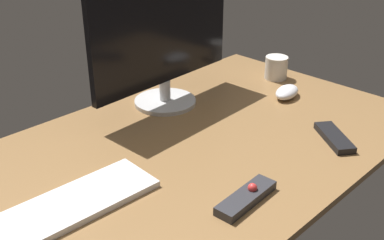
{
  "coord_description": "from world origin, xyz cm",
  "views": [
    {
      "loc": [
        -82.43,
        -81.56,
        68.01
      ],
      "look_at": [
        2.76,
        2.5,
        8.0
      ],
      "focal_mm": 44.24,
      "sensor_mm": 36.0,
      "label": 1
    }
  ],
  "objects_px": {
    "keyboard": "(65,208)",
    "computer_mouse": "(288,92)",
    "media_remote": "(246,197)",
    "coffee_mug": "(276,68)",
    "monitor": "(164,44)",
    "tv_remote": "(334,137)"
  },
  "relations": [
    {
      "from": "keyboard",
      "to": "computer_mouse",
      "type": "xyz_separation_m",
      "value": [
        0.88,
        0.0,
        0.01
      ]
    },
    {
      "from": "keyboard",
      "to": "media_remote",
      "type": "xyz_separation_m",
      "value": [
        0.31,
        -0.27,
        0.0
      ]
    },
    {
      "from": "computer_mouse",
      "to": "coffee_mug",
      "type": "xyz_separation_m",
      "value": [
        0.12,
        0.14,
        0.02
      ]
    },
    {
      "from": "monitor",
      "to": "media_remote",
      "type": "distance_m",
      "value": 0.62
    },
    {
      "from": "monitor",
      "to": "tv_remote",
      "type": "distance_m",
      "value": 0.59
    },
    {
      "from": "computer_mouse",
      "to": "keyboard",
      "type": "bearing_deg",
      "value": 168.32
    },
    {
      "from": "keyboard",
      "to": "computer_mouse",
      "type": "relative_size",
      "value": 3.72
    },
    {
      "from": "tv_remote",
      "to": "keyboard",
      "type": "bearing_deg",
      "value": 105.89
    },
    {
      "from": "keyboard",
      "to": "tv_remote",
      "type": "distance_m",
      "value": 0.77
    },
    {
      "from": "tv_remote",
      "to": "coffee_mug",
      "type": "height_order",
      "value": "coffee_mug"
    },
    {
      "from": "computer_mouse",
      "to": "media_remote",
      "type": "xyz_separation_m",
      "value": [
        -0.57,
        -0.27,
        -0.01
      ]
    },
    {
      "from": "keyboard",
      "to": "computer_mouse",
      "type": "bearing_deg",
      "value": 2.73
    },
    {
      "from": "keyboard",
      "to": "tv_remote",
      "type": "height_order",
      "value": "tv_remote"
    },
    {
      "from": "monitor",
      "to": "keyboard",
      "type": "bearing_deg",
      "value": -156.6
    },
    {
      "from": "keyboard",
      "to": "computer_mouse",
      "type": "height_order",
      "value": "computer_mouse"
    },
    {
      "from": "tv_remote",
      "to": "coffee_mug",
      "type": "distance_m",
      "value": 0.49
    },
    {
      "from": "monitor",
      "to": "coffee_mug",
      "type": "relative_size",
      "value": 6.77
    },
    {
      "from": "monitor",
      "to": "coffee_mug",
      "type": "distance_m",
      "value": 0.49
    },
    {
      "from": "media_remote",
      "to": "coffee_mug",
      "type": "height_order",
      "value": "coffee_mug"
    },
    {
      "from": "keyboard",
      "to": "media_remote",
      "type": "height_order",
      "value": "media_remote"
    },
    {
      "from": "computer_mouse",
      "to": "coffee_mug",
      "type": "relative_size",
      "value": 1.39
    },
    {
      "from": "media_remote",
      "to": "computer_mouse",
      "type": "bearing_deg",
      "value": 22.18
    }
  ]
}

